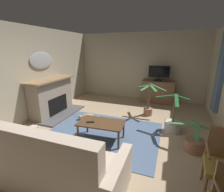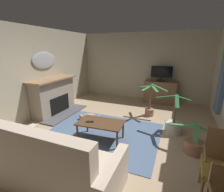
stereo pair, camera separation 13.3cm
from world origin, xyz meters
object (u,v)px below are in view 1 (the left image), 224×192
object	(u,v)px
potted_plant_leafy_by_curtain	(172,124)
television	(159,73)
tv_cabinet	(157,92)
tv_remote	(90,122)
fireplace	(52,97)
wall_mirror_oval	(42,60)
sofa_floral	(59,168)
potted_plant_small_fern_corner	(148,106)
potted_plant_on_hearth_side	(194,144)
side_chair_nearest_door	(222,162)
coffee_table	(101,124)
cat	(87,116)

from	to	relation	value
potted_plant_leafy_by_curtain	television	bearing A→B (deg)	104.69
tv_cabinet	tv_remote	bearing A→B (deg)	-108.82
fireplace	wall_mirror_oval	bearing A→B (deg)	180.00
wall_mirror_oval	tv_remote	size ratio (longest dim) A/B	5.40
fireplace	wall_mirror_oval	distance (m)	1.17
sofa_floral	potted_plant_small_fern_corner	world-z (taller)	sofa_floral
potted_plant_small_fern_corner	potted_plant_on_hearth_side	world-z (taller)	potted_plant_small_fern_corner
side_chair_nearest_door	tv_cabinet	bearing A→B (deg)	106.97
side_chair_nearest_door	potted_plant_small_fern_corner	bearing A→B (deg)	117.89
side_chair_nearest_door	potted_plant_on_hearth_side	world-z (taller)	side_chair_nearest_door
side_chair_nearest_door	coffee_table	bearing A→B (deg)	161.90
tv_cabinet	potted_plant_on_hearth_side	bearing A→B (deg)	-71.26
fireplace	potted_plant_small_fern_corner	world-z (taller)	fireplace
cat	wall_mirror_oval	bearing A→B (deg)	178.43
wall_mirror_oval	tv_cabinet	xyz separation A→B (m)	(3.29, 2.33, -1.28)
tv_cabinet	side_chair_nearest_door	bearing A→B (deg)	-73.03
tv_cabinet	potted_plant_leafy_by_curtain	xyz separation A→B (m)	(0.59, -2.29, -0.21)
wall_mirror_oval	coffee_table	size ratio (longest dim) A/B	0.87
television	potted_plant_on_hearth_side	distance (m)	3.27
tv_cabinet	cat	xyz separation A→B (m)	(-1.81, -2.37, -0.32)
cat	fireplace	bearing A→B (deg)	178.11
potted_plant_leafy_by_curtain	potted_plant_on_hearth_side	size ratio (longest dim) A/B	1.12
fireplace	sofa_floral	size ratio (longest dim) A/B	0.88
potted_plant_on_hearth_side	cat	distance (m)	2.90
wall_mirror_oval	television	world-z (taller)	wall_mirror_oval
coffee_table	tv_remote	distance (m)	0.25
television	potted_plant_leafy_by_curtain	world-z (taller)	television
potted_plant_on_hearth_side	cat	bearing A→B (deg)	167.64
coffee_table	side_chair_nearest_door	distance (m)	2.26
potted_plant_small_fern_corner	sofa_floral	bearing A→B (deg)	-104.52
tv_remote	potted_plant_leafy_by_curtain	world-z (taller)	potted_plant_leafy_by_curtain
wall_mirror_oval	cat	distance (m)	2.18
tv_cabinet	potted_plant_small_fern_corner	size ratio (longest dim) A/B	1.16
tv_remote	potted_plant_small_fern_corner	world-z (taller)	potted_plant_small_fern_corner
tv_cabinet	sofa_floral	size ratio (longest dim) A/B	0.60
potted_plant_on_hearth_side	cat	xyz separation A→B (m)	(-2.83, 0.62, -0.07)
tv_cabinet	cat	world-z (taller)	tv_cabinet
potted_plant_small_fern_corner	side_chair_nearest_door	bearing A→B (deg)	-62.11
fireplace	potted_plant_on_hearth_side	bearing A→B (deg)	-9.23
cat	potted_plant_on_hearth_side	bearing A→B (deg)	-12.36
sofa_floral	side_chair_nearest_door	distance (m)	2.33
tv_cabinet	potted_plant_leafy_by_curtain	bearing A→B (deg)	-75.64
tv_cabinet	potted_plant_leafy_by_curtain	distance (m)	2.37
sofa_floral	television	bearing A→B (deg)	77.98
fireplace	coffee_table	world-z (taller)	fireplace
television	potted_plant_small_fern_corner	xyz separation A→B (m)	(-0.14, -1.37, -0.85)
potted_plant_leafy_by_curtain	sofa_floral	bearing A→B (deg)	-123.18
television	cat	bearing A→B (deg)	-127.99
side_chair_nearest_door	potted_plant_leafy_by_curtain	world-z (taller)	potted_plant_leafy_by_curtain
potted_plant_on_hearth_side	tv_cabinet	bearing A→B (deg)	108.74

